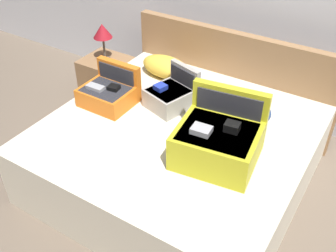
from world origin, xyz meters
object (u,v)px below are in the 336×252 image
(pillow_near_headboard, at_px, (238,108))
(pillow_center_head, at_px, (166,67))
(hard_case_small, at_px, (171,95))
(nightstand, at_px, (107,80))
(table_lamp, at_px, (102,32))
(bed, at_px, (177,154))
(hard_case_large, at_px, (218,140))
(hard_case_medium, at_px, (109,92))

(pillow_near_headboard, xyz_separation_m, pillow_center_head, (-0.80, 0.28, -0.02))
(hard_case_small, bearing_deg, pillow_near_headboard, 26.37)
(nightstand, bearing_deg, hard_case_small, -22.07)
(nightstand, relative_size, table_lamp, 1.22)
(hard_case_small, relative_size, pillow_center_head, 0.89)
(pillow_center_head, relative_size, table_lamp, 1.27)
(pillow_near_headboard, bearing_deg, table_lamp, 168.16)
(hard_case_small, distance_m, pillow_center_head, 0.47)
(bed, xyz_separation_m, nightstand, (-1.19, 0.63, -0.03))
(bed, height_order, nightstand, bed)
(pillow_center_head, bearing_deg, hard_case_small, -52.54)
(bed, height_order, hard_case_large, hard_case_large)
(hard_case_small, bearing_deg, nightstand, 174.62)
(pillow_near_headboard, bearing_deg, bed, -135.49)
(pillow_center_head, xyz_separation_m, table_lamp, (-0.71, 0.03, 0.14))
(bed, distance_m, hard_case_small, 0.45)
(bed, xyz_separation_m, pillow_near_headboard, (0.32, 0.31, 0.35))
(bed, height_order, table_lamp, table_lamp)
(hard_case_medium, distance_m, nightstand, 0.92)
(hard_case_medium, distance_m, pillow_near_headboard, 0.99)
(table_lamp, bearing_deg, hard_case_large, -26.17)
(bed, distance_m, hard_case_large, 0.56)
(bed, relative_size, nightstand, 4.12)
(hard_case_small, bearing_deg, hard_case_large, -15.95)
(bed, xyz_separation_m, hard_case_small, (-0.19, 0.23, 0.34))
(hard_case_large, bearing_deg, pillow_center_head, 131.60)
(hard_case_medium, bearing_deg, pillow_near_headboard, 18.16)
(pillow_center_head, bearing_deg, bed, -51.36)
(hard_case_medium, xyz_separation_m, hard_case_small, (0.43, 0.22, -0.00))
(hard_case_medium, relative_size, hard_case_small, 0.94)
(pillow_center_head, bearing_deg, table_lamp, 177.42)
(hard_case_medium, xyz_separation_m, nightstand, (-0.57, 0.63, -0.37))
(pillow_near_headboard, height_order, table_lamp, table_lamp)
(pillow_near_headboard, distance_m, pillow_center_head, 0.85)
(nightstand, height_order, table_lamp, table_lamp)
(bed, distance_m, table_lamp, 1.43)
(bed, bearing_deg, table_lamp, 152.08)
(hard_case_large, distance_m, hard_case_medium, 1.01)
(hard_case_medium, xyz_separation_m, table_lamp, (-0.57, 0.63, 0.13))
(hard_case_small, xyz_separation_m, nightstand, (-1.00, 0.40, -0.37))
(hard_case_small, bearing_deg, table_lamp, 174.62)
(nightstand, bearing_deg, bed, -27.92)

